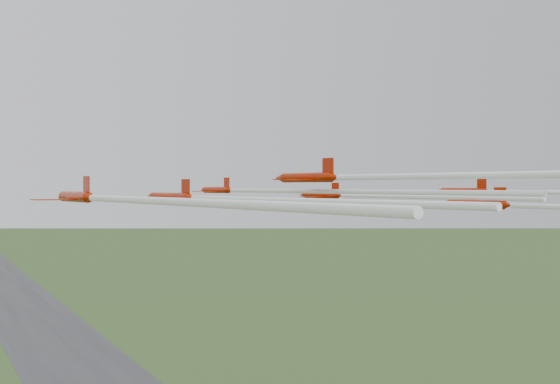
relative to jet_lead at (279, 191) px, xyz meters
name	(u,v)px	position (x,y,z in m)	size (l,w,h in m)	color
runway	(52,338)	(3.68, 203.18, -59.75)	(38.00, 900.00, 0.04)	#343436
jet_lead	(279,191)	(0.00, 0.00, 0.00)	(10.22, 65.83, 2.45)	#A91A00
jet_row2_left	(223,199)	(-12.67, -10.37, -0.84)	(13.64, 56.11, 2.95)	#A91A00
jet_row2_right	(364,196)	(11.91, -2.86, -0.75)	(9.83, 42.99, 2.36)	#A91A00
jet_row3_left	(121,199)	(-27.78, -22.94, -0.51)	(9.70, 57.07, 2.71)	#A91A00
jet_row3_mid	(380,177)	(1.19, -21.61, 1.67)	(13.12, 55.93, 2.92)	#A91A00
jet_row3_right	(558,192)	(30.52, -20.36, -0.17)	(10.75, 60.54, 2.50)	#A91A00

